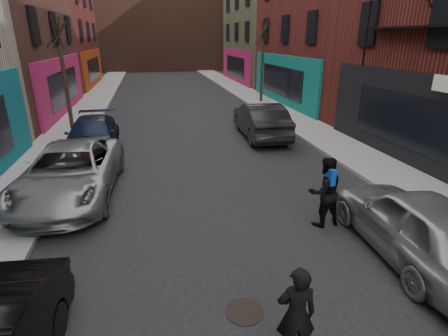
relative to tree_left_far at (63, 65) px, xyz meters
name	(u,v)px	position (x,y,z in m)	size (l,w,h in m)	color
sidewalk_left	(99,95)	(-0.05, 12.00, -3.31)	(2.50, 84.00, 0.13)	gray
sidewalk_right	(241,91)	(12.45, 12.00, -3.31)	(2.50, 84.00, 0.13)	gray
building_far	(158,21)	(6.20, 38.00, 3.62)	(40.00, 10.00, 14.00)	#47281E
tree_left_far	(63,65)	(0.00, 0.00, 0.00)	(2.00, 2.00, 6.50)	black
tree_right_far	(263,54)	(12.40, 6.00, 0.15)	(2.00, 2.00, 6.80)	black
parked_left_far	(71,172)	(1.60, -8.70, -2.59)	(2.62, 5.69, 1.58)	gray
parked_left_end	(92,135)	(1.60, -4.03, -2.67)	(1.99, 4.90, 1.42)	black
parked_right_far	(416,224)	(9.69, -13.70, -2.58)	(1.90, 4.73, 1.61)	gray
parked_right_end	(260,120)	(9.40, -3.28, -2.54)	(1.78, 5.12, 1.69)	black
skateboarder	(296,314)	(5.98, -15.76, -2.48)	(0.58, 0.38, 1.60)	black
pedestrian	(325,192)	(8.36, -11.98, -2.44)	(0.96, 0.78, 1.87)	black
manhole	(244,311)	(5.53, -14.63, -3.37)	(0.70, 0.70, 0.01)	black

